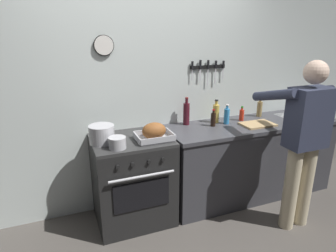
{
  "coord_description": "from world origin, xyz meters",
  "views": [
    {
      "loc": [
        -0.87,
        -1.62,
        1.91
      ],
      "look_at": [
        0.11,
        0.85,
        1.03
      ],
      "focal_mm": 31.38,
      "sensor_mm": 36.0,
      "label": 1
    }
  ],
  "objects_px": {
    "bottle_hot_sauce": "(242,115)",
    "bottle_wine_red": "(186,113)",
    "stock_pot": "(102,134)",
    "saucepan": "(117,143)",
    "cutting_board": "(258,124)",
    "bottle_vinegar": "(260,109)",
    "roasting_pan": "(154,132)",
    "bottle_dish_soap": "(227,116)",
    "bottle_cooking_oil": "(216,113)",
    "bottle_soy_sauce": "(213,119)",
    "person_cook": "(304,137)",
    "stove": "(133,180)"
  },
  "relations": [
    {
      "from": "stove",
      "to": "bottle_vinegar",
      "type": "relative_size",
      "value": 3.87
    },
    {
      "from": "bottle_hot_sauce",
      "to": "stove",
      "type": "bearing_deg",
      "value": -175.09
    },
    {
      "from": "bottle_cooking_oil",
      "to": "cutting_board",
      "type": "bearing_deg",
      "value": -34.33
    },
    {
      "from": "bottle_dish_soap",
      "to": "bottle_soy_sauce",
      "type": "height_order",
      "value": "bottle_dish_soap"
    },
    {
      "from": "bottle_wine_red",
      "to": "stock_pot",
      "type": "bearing_deg",
      "value": -167.11
    },
    {
      "from": "person_cook",
      "to": "bottle_wine_red",
      "type": "bearing_deg",
      "value": 34.37
    },
    {
      "from": "saucepan",
      "to": "bottle_soy_sauce",
      "type": "bearing_deg",
      "value": 12.36
    },
    {
      "from": "roasting_pan",
      "to": "stock_pot",
      "type": "distance_m",
      "value": 0.49
    },
    {
      "from": "person_cook",
      "to": "bottle_vinegar",
      "type": "height_order",
      "value": "person_cook"
    },
    {
      "from": "stove",
      "to": "bottle_dish_soap",
      "type": "distance_m",
      "value": 1.24
    },
    {
      "from": "stove",
      "to": "bottle_hot_sauce",
      "type": "xyz_separation_m",
      "value": [
        1.35,
        0.12,
        0.52
      ]
    },
    {
      "from": "bottle_wine_red",
      "to": "bottle_dish_soap",
      "type": "bearing_deg",
      "value": -17.95
    },
    {
      "from": "roasting_pan",
      "to": "bottle_vinegar",
      "type": "bearing_deg",
      "value": 11.32
    },
    {
      "from": "bottle_hot_sauce",
      "to": "bottle_wine_red",
      "type": "distance_m",
      "value": 0.67
    },
    {
      "from": "cutting_board",
      "to": "bottle_cooking_oil",
      "type": "bearing_deg",
      "value": 145.67
    },
    {
      "from": "stove",
      "to": "saucepan",
      "type": "height_order",
      "value": "saucepan"
    },
    {
      "from": "saucepan",
      "to": "bottle_dish_soap",
      "type": "bearing_deg",
      "value": 11.5
    },
    {
      "from": "cutting_board",
      "to": "bottle_cooking_oil",
      "type": "relative_size",
      "value": 1.36
    },
    {
      "from": "saucepan",
      "to": "roasting_pan",
      "type": "bearing_deg",
      "value": 12.35
    },
    {
      "from": "bottle_hot_sauce",
      "to": "bottle_soy_sauce",
      "type": "distance_m",
      "value": 0.42
    },
    {
      "from": "cutting_board",
      "to": "saucepan",
      "type": "bearing_deg",
      "value": -176.77
    },
    {
      "from": "bottle_vinegar",
      "to": "bottle_hot_sauce",
      "type": "bearing_deg",
      "value": -167.59
    },
    {
      "from": "stove",
      "to": "bottle_cooking_oil",
      "type": "distance_m",
      "value": 1.18
    },
    {
      "from": "cutting_board",
      "to": "bottle_soy_sauce",
      "type": "height_order",
      "value": "bottle_soy_sauce"
    },
    {
      "from": "cutting_board",
      "to": "bottle_vinegar",
      "type": "bearing_deg",
      "value": 49.9
    },
    {
      "from": "person_cook",
      "to": "stock_pot",
      "type": "relative_size",
      "value": 7.07
    },
    {
      "from": "person_cook",
      "to": "bottle_hot_sauce",
      "type": "relative_size",
      "value": 9.88
    },
    {
      "from": "roasting_pan",
      "to": "bottle_vinegar",
      "type": "height_order",
      "value": "bottle_vinegar"
    },
    {
      "from": "roasting_pan",
      "to": "bottle_hot_sauce",
      "type": "distance_m",
      "value": 1.17
    },
    {
      "from": "stock_pot",
      "to": "roasting_pan",
      "type": "bearing_deg",
      "value": -11.84
    },
    {
      "from": "stock_pot",
      "to": "person_cook",
      "type": "bearing_deg",
      "value": -20.75
    },
    {
      "from": "bottle_hot_sauce",
      "to": "bottle_cooking_oil",
      "type": "xyz_separation_m",
      "value": [
        -0.32,
        0.04,
        0.04
      ]
    },
    {
      "from": "bottle_hot_sauce",
      "to": "roasting_pan",
      "type": "bearing_deg",
      "value": -168.97
    },
    {
      "from": "bottle_vinegar",
      "to": "stock_pot",
      "type": "bearing_deg",
      "value": -174.35
    },
    {
      "from": "stove",
      "to": "saucepan",
      "type": "distance_m",
      "value": 0.56
    },
    {
      "from": "bottle_vinegar",
      "to": "bottle_wine_red",
      "type": "bearing_deg",
      "value": 178.2
    },
    {
      "from": "person_cook",
      "to": "bottle_soy_sauce",
      "type": "distance_m",
      "value": 0.92
    },
    {
      "from": "cutting_board",
      "to": "roasting_pan",
      "type": "bearing_deg",
      "value": -179.64
    },
    {
      "from": "person_cook",
      "to": "bottle_dish_soap",
      "type": "relative_size",
      "value": 7.43
    },
    {
      "from": "stock_pot",
      "to": "cutting_board",
      "type": "relative_size",
      "value": 0.65
    },
    {
      "from": "bottle_cooking_oil",
      "to": "bottle_soy_sauce",
      "type": "xyz_separation_m",
      "value": [
        -0.09,
        -0.11,
        -0.03
      ]
    },
    {
      "from": "stove",
      "to": "cutting_board",
      "type": "distance_m",
      "value": 1.49
    },
    {
      "from": "bottle_hot_sauce",
      "to": "bottle_vinegar",
      "type": "relative_size",
      "value": 0.72
    },
    {
      "from": "roasting_pan",
      "to": "cutting_board",
      "type": "relative_size",
      "value": 0.98
    },
    {
      "from": "bottle_wine_red",
      "to": "bottle_dish_soap",
      "type": "relative_size",
      "value": 1.38
    },
    {
      "from": "stock_pot",
      "to": "saucepan",
      "type": "xyz_separation_m",
      "value": [
        0.1,
        -0.18,
        -0.03
      ]
    },
    {
      "from": "stove",
      "to": "saucepan",
      "type": "relative_size",
      "value": 5.76
    },
    {
      "from": "stock_pot",
      "to": "bottle_dish_soap",
      "type": "distance_m",
      "value": 1.4
    },
    {
      "from": "stove",
      "to": "roasting_pan",
      "type": "height_order",
      "value": "roasting_pan"
    },
    {
      "from": "saucepan",
      "to": "bottle_wine_red",
      "type": "distance_m",
      "value": 0.95
    }
  ]
}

